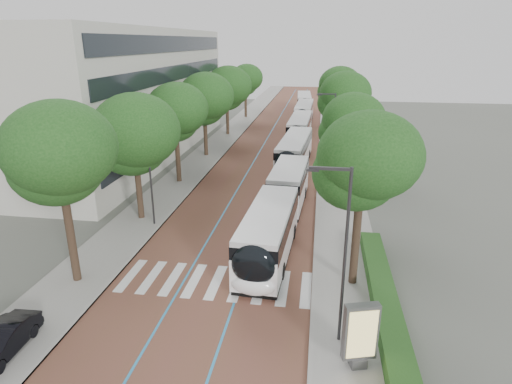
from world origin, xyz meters
TOP-DOWN VIEW (x-y plane):
  - ground at (0.00, 0.00)m, footprint 160.00×160.00m
  - road at (0.00, 40.00)m, footprint 11.00×140.00m
  - sidewalk_left at (-7.50, 40.00)m, footprint 4.00×140.00m
  - sidewalk_right at (7.50, 40.00)m, footprint 4.00×140.00m
  - kerb_left at (-5.60, 40.00)m, footprint 0.20×140.00m
  - kerb_right at (5.60, 40.00)m, footprint 0.20×140.00m
  - zebra_crossing at (0.20, 1.00)m, footprint 10.55×3.60m
  - lane_line_left at (-1.60, 40.00)m, footprint 0.12×126.00m
  - lane_line_right at (1.60, 40.00)m, footprint 0.12×126.00m
  - office_building at (-19.47, 28.00)m, footprint 18.11×40.00m
  - hedge at (9.10, 0.00)m, footprint 1.20×14.00m
  - streetlight_near at (6.62, -3.00)m, footprint 1.82×0.20m
  - streetlight_far at (6.62, 22.00)m, footprint 1.82×0.20m
  - lamp_post_left at (-6.10, 8.00)m, footprint 0.14×0.14m
  - trees_left at (-7.50, 25.11)m, footprint 6.44×60.52m
  - trees_right at (7.70, 25.17)m, footprint 5.98×47.59m
  - lead_bus at (2.95, 8.08)m, footprint 3.44×18.50m
  - bus_queued_0 at (2.96, 24.50)m, footprint 3.28×12.53m
  - bus_queued_1 at (2.83, 37.34)m, footprint 2.83×12.46m
  - bus_queued_2 at (2.82, 50.59)m, footprint 2.71×12.43m
  - bus_queued_3 at (2.30, 63.37)m, footprint 3.19×12.52m
  - ad_panel at (7.51, -4.58)m, footprint 1.45×0.76m
  - parked_car at (-7.31, -6.06)m, footprint 1.49×3.88m

SIDE VIEW (x-z plane):
  - ground at x=0.00m, z-range 0.00..0.00m
  - road at x=0.00m, z-range 0.00..0.02m
  - lane_line_left at x=-1.60m, z-range 0.02..0.03m
  - lane_line_right at x=1.60m, z-range 0.02..0.03m
  - zebra_crossing at x=0.20m, z-range 0.02..0.03m
  - sidewalk_left at x=-7.50m, z-range 0.00..0.12m
  - sidewalk_right at x=7.50m, z-range 0.00..0.12m
  - kerb_left at x=-5.60m, z-range -0.01..0.13m
  - kerb_right at x=5.60m, z-range -0.01..0.13m
  - hedge at x=9.10m, z-range 0.12..0.92m
  - parked_car at x=-7.31m, z-range 0.12..1.38m
  - bus_queued_0 at x=2.96m, z-range 0.02..3.22m
  - bus_queued_1 at x=2.83m, z-range 0.02..3.22m
  - bus_queued_2 at x=2.82m, z-range 0.02..3.22m
  - bus_queued_3 at x=2.30m, z-range 0.02..3.22m
  - lead_bus at x=2.95m, z-range 0.03..3.23m
  - ad_panel at x=7.51m, z-range 0.19..3.11m
  - lamp_post_left at x=-6.10m, z-range 0.12..8.12m
  - streetlight_near at x=6.62m, z-range 0.82..8.82m
  - streetlight_far at x=6.62m, z-range 0.82..8.82m
  - trees_left at x=-7.50m, z-range 1.61..11.10m
  - trees_right at x=7.70m, z-range 1.97..11.16m
  - office_building at x=-19.47m, z-range 0.00..14.00m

